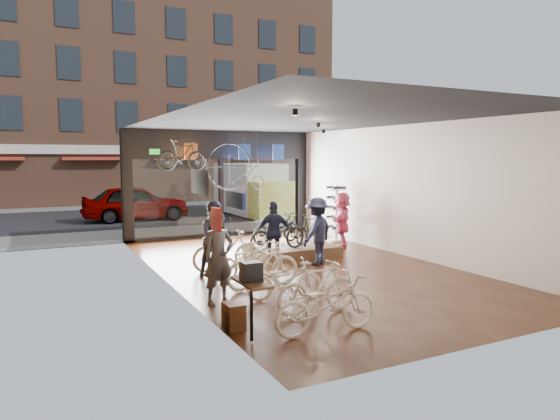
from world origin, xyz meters
TOP-DOWN VIEW (x-y plane):
  - ground_plane at (0.00, 0.00)m, footprint 7.00×12.00m
  - ceiling at (0.00, 0.00)m, footprint 7.00×12.00m
  - wall_left at (-3.52, 0.00)m, footprint 0.04×12.00m
  - wall_right at (3.52, 0.00)m, footprint 0.04×12.00m
  - wall_back at (0.00, -6.02)m, footprint 7.00×0.04m
  - storefront at (0.00, 6.00)m, footprint 7.00×0.26m
  - exit_sign at (-2.40, 5.88)m, footprint 0.35×0.06m
  - street_road at (0.00, 15.00)m, footprint 30.00×18.00m
  - sidewalk_near at (0.00, 7.20)m, footprint 30.00×2.40m
  - sidewalk_far at (0.00, 19.00)m, footprint 30.00×2.00m
  - opposite_building at (0.00, 21.50)m, footprint 26.00×5.00m
  - street_car at (-1.94, 12.00)m, footprint 4.69×1.89m
  - box_truck at (3.67, 11.00)m, footprint 2.16×6.49m
  - floor_bike_0 at (-2.02, -4.48)m, footprint 1.87×0.71m
  - floor_bike_1 at (-1.61, -3.52)m, footprint 1.65×0.49m
  - floor_bike_2 at (-1.73, -2.44)m, footprint 1.64×0.92m
  - floor_bike_3 at (-1.77, -1.48)m, footprint 1.78×0.59m
  - floor_bike_4 at (-1.73, -0.56)m, footprint 1.77×0.75m
  - floor_bike_5 at (-1.87, 0.47)m, footprint 1.80×0.62m
  - display_platform at (0.54, 1.53)m, footprint 2.40×1.80m
  - display_bike_left at (-0.20, 0.95)m, footprint 1.96×1.02m
  - display_bike_mid at (1.17, 1.55)m, footprint 1.53×1.08m
  - display_bike_right at (0.29, 2.04)m, footprint 1.81×0.96m
  - customer_0 at (-3.00, -2.10)m, footprint 0.74×0.57m
  - customer_1 at (-2.27, 0.13)m, footprint 0.95×0.77m
  - customer_2 at (-0.39, 0.79)m, footprint 1.05×0.62m
  - customer_3 at (0.55, 0.10)m, footprint 1.35×1.16m
  - customer_5 at (2.56, 1.93)m, footprint 1.39×1.64m
  - sunglasses_rack at (2.95, 2.88)m, footprint 0.63×0.55m
  - wall_merch at (-3.38, -3.50)m, footprint 0.40×2.40m
  - penny_farthing at (0.15, 4.66)m, footprint 1.99×0.06m
  - hung_bike at (-1.92, 4.20)m, footprint 1.61×0.54m
  - jersey_left at (-1.33, 5.20)m, footprint 0.45×0.03m
  - jersey_mid at (0.61, 5.20)m, footprint 0.45×0.03m
  - jersey_right at (1.94, 5.20)m, footprint 0.45×0.03m

SIDE VIEW (x-z plane):
  - ground_plane at x=0.00m, z-range -0.04..0.00m
  - street_road at x=0.00m, z-range -0.02..0.00m
  - sidewalk_near at x=0.00m, z-range 0.00..0.12m
  - sidewalk_far at x=0.00m, z-range 0.00..0.12m
  - display_platform at x=0.54m, z-range 0.00..0.30m
  - floor_bike_2 at x=-1.73m, z-range 0.00..0.81m
  - floor_bike_4 at x=-1.73m, z-range 0.00..0.91m
  - floor_bike_0 at x=-2.02m, z-range 0.00..0.97m
  - floor_bike_1 at x=-1.61m, z-range 0.00..0.99m
  - floor_bike_3 at x=-1.77m, z-range 0.00..1.05m
  - floor_bike_5 at x=-1.87m, z-range 0.00..1.06m
  - display_bike_mid at x=1.17m, z-range 0.30..1.20m
  - display_bike_right at x=0.29m, z-range 0.30..1.21m
  - display_bike_left at x=-0.20m, z-range 0.30..1.28m
  - street_car at x=-1.94m, z-range 0.00..1.60m
  - customer_2 at x=-0.39m, z-range 0.00..1.68m
  - customer_5 at x=2.56m, z-range 0.00..1.78m
  - customer_3 at x=0.55m, z-range 0.00..1.81m
  - customer_1 at x=-2.27m, z-range 0.00..1.81m
  - customer_0 at x=-3.00m, z-range 0.00..1.82m
  - sunglasses_rack at x=2.95m, z-range 0.00..1.92m
  - box_truck at x=3.67m, z-range 0.00..2.56m
  - wall_merch at x=-3.38m, z-range 0.00..2.60m
  - wall_left at x=-3.52m, z-range 0.00..3.80m
  - wall_right at x=3.52m, z-range 0.00..3.80m
  - wall_back at x=0.00m, z-range 0.00..3.80m
  - storefront at x=0.00m, z-range 0.00..3.80m
  - penny_farthing at x=0.15m, z-range 1.71..3.29m
  - hung_bike at x=-1.92m, z-range 2.45..3.40m
  - exit_sign at x=-2.40m, z-range 2.96..3.14m
  - jersey_left at x=-1.33m, z-range 2.77..3.32m
  - jersey_mid at x=0.61m, z-range 2.77..3.32m
  - jersey_right at x=1.94m, z-range 2.77..3.32m
  - ceiling at x=0.00m, z-range 3.80..3.84m
  - opposite_building at x=0.00m, z-range 0.00..14.00m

